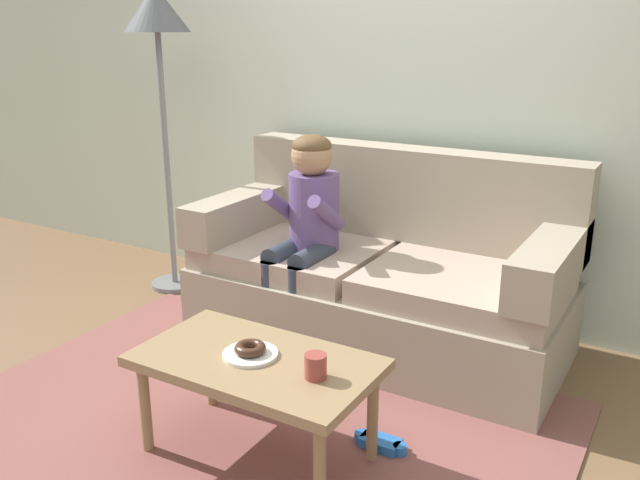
# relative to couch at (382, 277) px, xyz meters

# --- Properties ---
(ground) EXTENTS (10.00, 10.00, 0.00)m
(ground) POSITION_rel_couch_xyz_m (-0.13, -0.85, -0.36)
(ground) COLOR brown
(wall_back) EXTENTS (8.00, 0.10, 2.80)m
(wall_back) POSITION_rel_couch_xyz_m (-0.13, 0.55, 1.04)
(wall_back) COLOR beige
(wall_back) RESTS_ON ground
(area_rug) EXTENTS (2.56, 1.98, 0.01)m
(area_rug) POSITION_rel_couch_xyz_m (-0.13, -1.10, -0.35)
(area_rug) COLOR brown
(area_rug) RESTS_ON ground
(couch) EXTENTS (1.90, 0.90, 1.00)m
(couch) POSITION_rel_couch_xyz_m (0.00, 0.00, 0.00)
(couch) COLOR tan
(couch) RESTS_ON ground
(coffee_table) EXTENTS (0.91, 0.52, 0.43)m
(coffee_table) POSITION_rel_couch_xyz_m (0.04, -1.18, 0.02)
(coffee_table) COLOR #937551
(coffee_table) RESTS_ON ground
(person_child) EXTENTS (0.34, 0.58, 1.10)m
(person_child) POSITION_rel_couch_xyz_m (-0.34, -0.21, 0.31)
(person_child) COLOR #664C84
(person_child) RESTS_ON ground
(plate) EXTENTS (0.21, 0.21, 0.01)m
(plate) POSITION_rel_couch_xyz_m (0.01, -1.18, 0.08)
(plate) COLOR white
(plate) RESTS_ON coffee_table
(donut) EXTENTS (0.14, 0.14, 0.04)m
(donut) POSITION_rel_couch_xyz_m (0.01, -1.18, 0.10)
(donut) COLOR #422619
(donut) RESTS_ON plate
(mug) EXTENTS (0.08, 0.08, 0.09)m
(mug) POSITION_rel_couch_xyz_m (0.31, -1.20, 0.12)
(mug) COLOR #993D38
(mug) RESTS_ON coffee_table
(toy_controller) EXTENTS (0.23, 0.09, 0.05)m
(toy_controller) POSITION_rel_couch_xyz_m (0.43, -0.90, -0.33)
(toy_controller) COLOR blue
(toy_controller) RESTS_ON ground
(floor_lamp) EXTENTS (0.39, 0.39, 1.84)m
(floor_lamp) POSITION_rel_couch_xyz_m (-1.50, 0.03, 1.21)
(floor_lamp) COLOR slate
(floor_lamp) RESTS_ON ground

